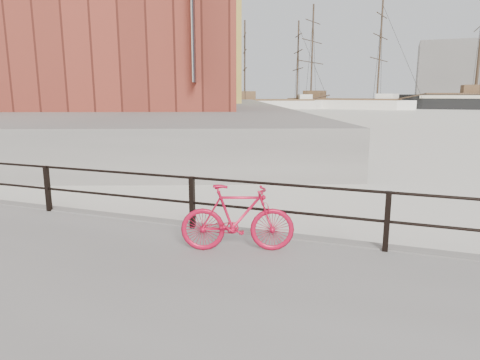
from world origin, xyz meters
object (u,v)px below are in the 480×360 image
Objects in this scene: bicycle at (238,218)px; schooner_mid at (342,109)px; workboat_near at (158,122)px; schooner_left at (271,109)px; workboat_far at (148,114)px.

bicycle is 80.64m from schooner_mid.
schooner_mid is at bearing 53.09° from workboat_near.
bicycle is 38.07m from workboat_near.
workboat_far is at bearing -132.47° from schooner_left.
schooner_left is 29.96m from workboat_far.
workboat_near is (-12.26, -48.28, 0.00)m from schooner_mid.
schooner_mid reaches higher than schooner_left.
workboat_far is at bearing 104.01° from bicycle.
workboat_near is 1.06× the size of workboat_far.
schooner_left is at bearing 68.26° from workboat_near.
schooner_mid is at bearing -1.02° from schooner_left.
schooner_left is 42.91m from workboat_near.
bicycle is at bearing -79.62° from workboat_near.
bicycle is 0.06× the size of schooner_mid.
schooner_mid is 2.73× the size of workboat_far.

